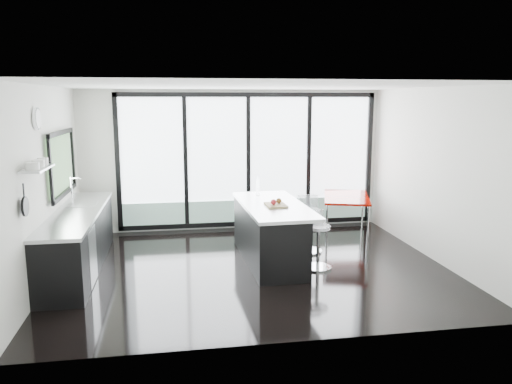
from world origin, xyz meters
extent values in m
cube|color=black|center=(0.00, 0.00, 0.00)|extent=(6.00, 5.00, 0.00)
cube|color=white|center=(0.00, 0.00, 2.80)|extent=(6.00, 5.00, 0.00)
cube|color=silver|center=(0.00, 2.50, 1.40)|extent=(6.00, 0.00, 2.80)
cube|color=white|center=(0.30, 2.47, 1.40)|extent=(5.00, 0.02, 2.50)
cube|color=slate|center=(0.30, 2.43, 0.37)|extent=(5.00, 0.02, 0.44)
cube|color=black|center=(-0.95, 2.43, 1.40)|extent=(0.08, 0.04, 2.50)
cube|color=black|center=(0.30, 2.43, 1.40)|extent=(0.08, 0.04, 2.50)
cube|color=black|center=(1.55, 2.43, 1.40)|extent=(0.08, 0.04, 2.50)
cube|color=silver|center=(0.00, -2.50, 1.40)|extent=(6.00, 0.00, 2.80)
cube|color=silver|center=(-3.00, 0.00, 1.40)|extent=(0.00, 5.00, 2.80)
cube|color=#4C6D48|center=(-2.97, 0.90, 1.60)|extent=(0.02, 1.60, 0.90)
cube|color=#AAADAF|center=(-2.87, -0.85, 1.75)|extent=(0.25, 0.80, 0.03)
cylinder|color=white|center=(-2.97, -0.30, 2.35)|extent=(0.04, 0.30, 0.30)
cylinder|color=black|center=(-2.94, -1.25, 1.35)|extent=(0.03, 0.24, 0.24)
cube|color=silver|center=(3.00, 0.00, 1.40)|extent=(0.00, 5.00, 2.80)
cube|color=black|center=(-2.67, 0.40, 0.43)|extent=(0.65, 3.20, 0.87)
cube|color=#AAADAF|center=(-2.67, 0.40, 0.90)|extent=(0.69, 3.24, 0.05)
cube|color=#AAADAF|center=(-2.67, 0.90, 0.90)|extent=(0.45, 0.48, 0.06)
cylinder|color=silver|center=(-2.82, 0.90, 1.14)|extent=(0.02, 0.02, 0.44)
cube|color=#AAADAF|center=(-2.36, -0.35, 0.42)|extent=(0.03, 0.60, 0.80)
cube|color=black|center=(0.31, 0.30, 0.45)|extent=(0.85, 2.28, 0.89)
cube|color=#AAADAF|center=(0.39, 0.30, 0.92)|extent=(1.06, 2.35, 0.05)
cube|color=#917C50|center=(0.39, 0.15, 0.96)|extent=(0.32, 0.42, 0.03)
sphere|color=maroon|center=(0.34, 0.10, 1.02)|extent=(0.10, 0.10, 0.09)
sphere|color=#4C3212|center=(0.45, 0.20, 1.02)|extent=(0.09, 0.09, 0.09)
cylinder|color=silver|center=(0.26, 1.07, 1.09)|extent=(0.07, 0.07, 0.29)
cylinder|color=silver|center=(0.99, -0.21, 0.35)|extent=(0.52, 0.52, 0.69)
cylinder|color=silver|center=(1.07, 0.65, 0.38)|extent=(0.54, 0.54, 0.76)
cube|color=#850800|center=(2.08, 1.58, 0.39)|extent=(1.22, 1.63, 0.78)
camera|label=1|loc=(-1.18, -7.41, 2.60)|focal=35.00mm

